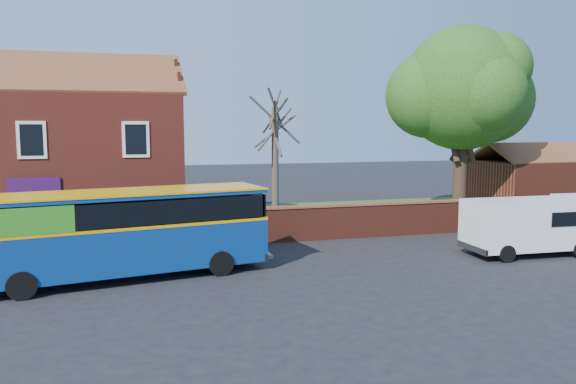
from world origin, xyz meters
name	(u,v)px	position (x,y,z in m)	size (l,w,h in m)	color
ground	(242,291)	(0.00, 0.00, 0.00)	(120.00, 120.00, 0.00)	black
pavement	(30,262)	(-7.00, 5.75, 0.06)	(18.00, 3.50, 0.12)	gray
kerb	(22,273)	(-7.00, 4.00, 0.07)	(18.00, 0.15, 0.14)	slate
grass_strip	(414,213)	(13.00, 13.00, 0.02)	(26.00, 12.00, 0.04)	#426B28
shop_building	(47,164)	(-7.02, 11.50, 3.41)	(12.30, 8.13, 10.50)	maroon
boundary_wall	(474,215)	(13.00, 7.00, 0.81)	(22.00, 0.38, 1.60)	maroon
outbuilding	(542,182)	(22.00, 13.00, 1.61)	(8.20, 5.06, 4.17)	maroon
bus	(112,230)	(-3.93, 2.53, 1.69)	(10.04, 4.19, 2.97)	navy
van_near	(529,224)	(12.07, 1.89, 1.25)	(5.17, 2.29, 2.24)	white
large_tree	(462,93)	(15.19, 11.80, 7.07)	(8.85, 7.00, 10.79)	black
bare_tree	(275,161)	(3.78, 10.51, 3.43)	(2.50, 2.98, 6.68)	#4C4238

